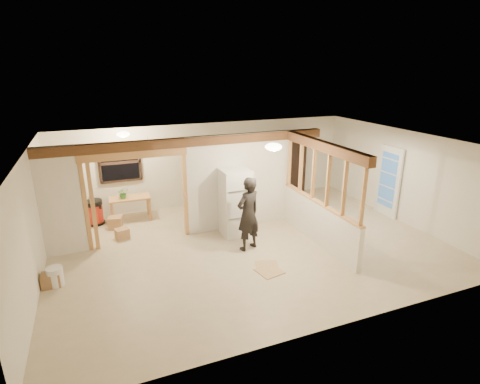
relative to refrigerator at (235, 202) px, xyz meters
name	(u,v)px	position (x,y,z in m)	size (l,w,h in m)	color
floor	(250,246)	(0.08, -0.80, -0.85)	(9.00, 6.50, 0.01)	beige
ceiling	(251,143)	(0.08, -0.80, 1.65)	(9.00, 6.50, 0.01)	white
wall_back	(209,164)	(0.08, 2.45, 0.40)	(9.00, 0.01, 2.50)	silver
wall_front	(334,261)	(0.08, -4.05, 0.40)	(9.00, 0.01, 2.50)	silver
wall_left	(31,226)	(-4.42, -0.80, 0.40)	(0.01, 6.50, 2.50)	silver
wall_right	(402,176)	(4.58, -0.80, 0.40)	(0.01, 6.50, 2.50)	silver
partition_left_stub	(60,202)	(-3.97, 0.40, 0.40)	(0.90, 0.12, 2.50)	silver
partition_center	(239,181)	(0.28, 0.40, 0.40)	(2.80, 0.12, 2.50)	silver
doorway_frame	(138,199)	(-2.32, 0.40, 0.25)	(2.46, 0.14, 2.20)	tan
header_beam_back	(193,142)	(-0.92, 0.40, 1.53)	(7.00, 0.18, 0.22)	brown
header_beam_right	(323,146)	(1.68, -1.20, 1.53)	(0.18, 3.30, 0.22)	brown
pony_wall	(317,223)	(1.68, -1.20, -0.35)	(0.12, 3.20, 1.00)	silver
stud_partition	(321,177)	(1.68, -1.20, 0.81)	(0.14, 3.20, 1.32)	tan
window_back	(120,163)	(-2.52, 2.37, 0.70)	(1.12, 0.10, 1.10)	black
french_door	(388,181)	(4.50, -0.40, 0.15)	(0.12, 0.86, 2.00)	white
ceiling_dome_main	(273,147)	(0.38, -1.30, 1.63)	(0.36, 0.36, 0.16)	#FFEABF
ceiling_dome_util	(123,134)	(-2.42, 1.50, 1.63)	(0.32, 0.32, 0.14)	#FFEABF
hanging_bulb	(149,150)	(-1.92, 0.80, 1.33)	(0.07, 0.07, 0.07)	#FFD88C
refrigerator	(235,202)	(0.00, 0.00, 0.00)	(0.70, 0.68, 1.70)	white
woman	(248,214)	(-0.03, -0.92, 0.03)	(0.64, 0.42, 1.76)	black
work_table	(131,209)	(-2.39, 1.87, -0.51)	(1.08, 0.54, 0.68)	tan
potted_plant	(123,193)	(-2.55, 1.80, -0.01)	(0.29, 0.25, 0.32)	#285C2B
shop_vac	(94,212)	(-3.35, 1.96, -0.51)	(0.53, 0.53, 0.69)	red
bookshelf	(290,166)	(2.78, 2.21, 0.14)	(0.99, 0.33, 1.99)	black
bucket	(55,277)	(-4.14, -0.98, -0.66)	(0.31, 0.31, 0.39)	white
box_util_a	(122,234)	(-2.74, 0.73, -0.72)	(0.31, 0.26, 0.26)	#A67950
box_util_b	(115,222)	(-2.85, 1.47, -0.69)	(0.34, 0.34, 0.32)	#A67950
box_front	(51,280)	(-4.22, -0.98, -0.71)	(0.35, 0.28, 0.28)	#A67950
floor_panel_near	(269,271)	(-0.02, -2.06, -0.84)	(0.49, 0.49, 0.02)	tan
floor_panel_far	(267,265)	(0.05, -1.80, -0.84)	(0.47, 0.38, 0.02)	tan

